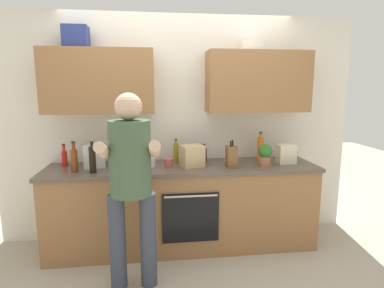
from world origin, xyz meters
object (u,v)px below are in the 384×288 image
(mixing_bowl, at_px, (143,162))
(bottle_vinegar, at_px, (74,159))
(bottle_soy, at_px, (92,159))
(cup_ceramic, at_px, (168,163))
(bottle_juice, at_px, (260,148))
(cup_coffee, at_px, (229,157))
(cup_stoneware, at_px, (117,162))
(bottle_oil, at_px, (176,152))
(knife_block, at_px, (231,157))
(grocery_bag_bread, at_px, (192,156))
(bottle_hotsauce, at_px, (64,158))
(grocery_bag_rice, at_px, (286,154))
(grocery_bag_produce, at_px, (94,156))
(bottle_syrup, at_px, (125,158))
(bottle_wine, at_px, (204,155))
(potted_herb, at_px, (265,154))
(person_standing, at_px, (131,177))

(mixing_bowl, bearing_deg, bottle_vinegar, -166.82)
(bottle_soy, height_order, cup_ceramic, bottle_soy)
(bottle_juice, relative_size, cup_coffee, 3.24)
(cup_stoneware, xyz_separation_m, mixing_bowl, (0.26, 0.02, -0.00))
(bottle_oil, distance_m, cup_stoneware, 0.63)
(bottle_oil, bearing_deg, knife_block, -26.67)
(bottle_soy, bearing_deg, grocery_bag_bread, 7.98)
(bottle_hotsauce, height_order, cup_stoneware, bottle_hotsauce)
(cup_stoneware, relative_size, grocery_bag_bread, 0.46)
(grocery_bag_bread, distance_m, grocery_bag_rice, 1.03)
(bottle_soy, xyz_separation_m, grocery_bag_bread, (0.98, 0.14, -0.02))
(bottle_juice, bearing_deg, mixing_bowl, -174.42)
(cup_coffee, bearing_deg, bottle_vinegar, -170.97)
(cup_stoneware, distance_m, grocery_bag_produce, 0.25)
(bottle_syrup, relative_size, grocery_bag_produce, 1.41)
(grocery_bag_bread, xyz_separation_m, grocery_bag_produce, (-1.01, 0.10, 0.00))
(bottle_hotsauce, relative_size, bottle_vinegar, 0.78)
(bottle_wine, distance_m, bottle_vinegar, 1.34)
(cup_coffee, bearing_deg, bottle_juice, 4.28)
(bottle_wine, xyz_separation_m, grocery_bag_produce, (-1.16, -0.08, 0.03))
(bottle_hotsauce, relative_size, knife_block, 0.85)
(bottle_soy, relative_size, bottle_juice, 0.95)
(potted_herb, bearing_deg, mixing_bowl, 172.33)
(grocery_bag_produce, bearing_deg, grocery_bag_bread, -5.66)
(cup_coffee, bearing_deg, person_standing, -141.68)
(cup_stoneware, bearing_deg, bottle_vinegar, -161.09)
(person_standing, relative_size, bottle_syrup, 5.25)
(cup_stoneware, bearing_deg, cup_coffee, 5.64)
(bottle_vinegar, distance_m, potted_herb, 1.92)
(person_standing, xyz_separation_m, grocery_bag_bread, (0.59, 0.64, 0.02))
(bottle_wine, bearing_deg, grocery_bag_bread, -130.66)
(knife_block, bearing_deg, grocery_bag_bread, 166.96)
(grocery_bag_bread, height_order, grocery_bag_rice, grocery_bag_bread)
(bottle_juice, height_order, cup_stoneware, bottle_juice)
(bottle_vinegar, bearing_deg, cup_coffee, 9.03)
(bottle_wine, relative_size, grocery_bag_rice, 0.98)
(bottle_wine, xyz_separation_m, mixing_bowl, (-0.66, -0.11, -0.03))
(person_standing, height_order, grocery_bag_rice, person_standing)
(bottle_wine, xyz_separation_m, grocery_bag_rice, (0.88, -0.17, 0.02))
(bottle_vinegar, bearing_deg, bottle_soy, -16.46)
(bottle_syrup, bearing_deg, mixing_bowl, 49.90)
(bottle_syrup, bearing_deg, bottle_soy, -178.13)
(bottle_wine, height_order, grocery_bag_rice, grocery_bag_rice)
(bottle_oil, xyz_separation_m, grocery_bag_bread, (0.15, -0.18, -0.00))
(bottle_soy, bearing_deg, bottle_vinegar, 163.54)
(bottle_wine, bearing_deg, knife_block, -48.05)
(bottle_wine, bearing_deg, bottle_soy, -164.41)
(cup_ceramic, bearing_deg, grocery_bag_rice, 0.28)
(bottle_hotsauce, distance_m, bottle_juice, 2.13)
(mixing_bowl, height_order, grocery_bag_bread, grocery_bag_bread)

